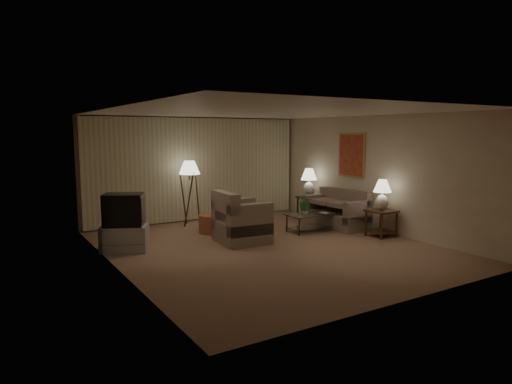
{
  "coord_description": "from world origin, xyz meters",
  "views": [
    {
      "loc": [
        -4.92,
        -7.56,
        2.3
      ],
      "look_at": [
        0.09,
        0.6,
        1.05
      ],
      "focal_mm": 32.0,
      "sensor_mm": 36.0,
      "label": 1
    }
  ],
  "objects_px": {
    "tv_cabinet": "(125,238)",
    "ottoman": "(213,224)",
    "table_lamp_near": "(382,192)",
    "vase": "(305,211)",
    "side_table_far": "(309,203)",
    "table_lamp_far": "(309,180)",
    "floor_lamp": "(190,192)",
    "sofa": "(335,212)",
    "armchair": "(242,222)",
    "crt_tv": "(124,210)",
    "side_table_near": "(381,218)",
    "coffee_table": "(310,220)"
  },
  "relations": [
    {
      "from": "tv_cabinet",
      "to": "ottoman",
      "type": "relative_size",
      "value": 1.63
    },
    {
      "from": "table_lamp_near",
      "to": "vase",
      "type": "distance_m",
      "value": 1.78
    },
    {
      "from": "side_table_far",
      "to": "table_lamp_far",
      "type": "bearing_deg",
      "value": -153.43
    },
    {
      "from": "table_lamp_far",
      "to": "floor_lamp",
      "type": "bearing_deg",
      "value": 165.42
    },
    {
      "from": "sofa",
      "to": "table_lamp_far",
      "type": "bearing_deg",
      "value": 169.42
    },
    {
      "from": "sofa",
      "to": "table_lamp_near",
      "type": "relative_size",
      "value": 2.53
    },
    {
      "from": "armchair",
      "to": "crt_tv",
      "type": "distance_m",
      "value": 2.41
    },
    {
      "from": "armchair",
      "to": "side_table_far",
      "type": "distance_m",
      "value": 3.22
    },
    {
      "from": "side_table_far",
      "to": "crt_tv",
      "type": "height_order",
      "value": "crt_tv"
    },
    {
      "from": "table_lamp_far",
      "to": "crt_tv",
      "type": "bearing_deg",
      "value": -170.8
    },
    {
      "from": "side_table_far",
      "to": "table_lamp_far",
      "type": "height_order",
      "value": "table_lamp_far"
    },
    {
      "from": "table_lamp_near",
      "to": "sofa",
      "type": "bearing_deg",
      "value": 96.34
    },
    {
      "from": "table_lamp_near",
      "to": "crt_tv",
      "type": "height_order",
      "value": "table_lamp_near"
    },
    {
      "from": "side_table_far",
      "to": "floor_lamp",
      "type": "xyz_separation_m",
      "value": [
        -3.1,
        0.81,
        0.43
      ]
    },
    {
      "from": "side_table_near",
      "to": "table_lamp_far",
      "type": "height_order",
      "value": "table_lamp_far"
    },
    {
      "from": "armchair",
      "to": "vase",
      "type": "relative_size",
      "value": 7.96
    },
    {
      "from": "floor_lamp",
      "to": "ottoman",
      "type": "height_order",
      "value": "floor_lamp"
    },
    {
      "from": "tv_cabinet",
      "to": "floor_lamp",
      "type": "distance_m",
      "value": 2.73
    },
    {
      "from": "side_table_near",
      "to": "coffee_table",
      "type": "relative_size",
      "value": 0.53
    },
    {
      "from": "armchair",
      "to": "coffee_table",
      "type": "distance_m",
      "value": 1.9
    },
    {
      "from": "table_lamp_near",
      "to": "coffee_table",
      "type": "height_order",
      "value": "table_lamp_near"
    },
    {
      "from": "side_table_near",
      "to": "vase",
      "type": "bearing_deg",
      "value": 132.7
    },
    {
      "from": "ottoman",
      "to": "floor_lamp",
      "type": "bearing_deg",
      "value": 94.67
    },
    {
      "from": "side_table_far",
      "to": "tv_cabinet",
      "type": "xyz_separation_m",
      "value": [
        -5.2,
        -0.84,
        -0.16
      ]
    },
    {
      "from": "vase",
      "to": "armchair",
      "type": "bearing_deg",
      "value": -177.53
    },
    {
      "from": "armchair",
      "to": "table_lamp_near",
      "type": "xyz_separation_m",
      "value": [
        2.89,
        -1.17,
        0.57
      ]
    },
    {
      "from": "armchair",
      "to": "floor_lamp",
      "type": "relative_size",
      "value": 0.72
    },
    {
      "from": "tv_cabinet",
      "to": "floor_lamp",
      "type": "height_order",
      "value": "floor_lamp"
    },
    {
      "from": "armchair",
      "to": "tv_cabinet",
      "type": "xyz_separation_m",
      "value": [
        -2.31,
        0.58,
        -0.18
      ]
    },
    {
      "from": "coffee_table",
      "to": "tv_cabinet",
      "type": "bearing_deg",
      "value": 173.1
    },
    {
      "from": "armchair",
      "to": "ottoman",
      "type": "relative_size",
      "value": 1.84
    },
    {
      "from": "tv_cabinet",
      "to": "ottoman",
      "type": "height_order",
      "value": "tv_cabinet"
    },
    {
      "from": "armchair",
      "to": "floor_lamp",
      "type": "xyz_separation_m",
      "value": [
        -0.21,
        2.23,
        0.41
      ]
    },
    {
      "from": "table_lamp_far",
      "to": "coffee_table",
      "type": "xyz_separation_m",
      "value": [
        -1.0,
        -1.35,
        -0.76
      ]
    },
    {
      "from": "side_table_near",
      "to": "table_lamp_far",
      "type": "relative_size",
      "value": 0.8
    },
    {
      "from": "side_table_far",
      "to": "table_lamp_far",
      "type": "relative_size",
      "value": 0.8
    },
    {
      "from": "coffee_table",
      "to": "vase",
      "type": "bearing_deg",
      "value": -180.0
    },
    {
      "from": "armchair",
      "to": "table_lamp_near",
      "type": "height_order",
      "value": "table_lamp_near"
    },
    {
      "from": "table_lamp_near",
      "to": "floor_lamp",
      "type": "xyz_separation_m",
      "value": [
        -3.1,
        3.41,
        -0.16
      ]
    },
    {
      "from": "table_lamp_near",
      "to": "armchair",
      "type": "bearing_deg",
      "value": 157.89
    },
    {
      "from": "ottoman",
      "to": "armchair",
      "type": "bearing_deg",
      "value": -83.99
    },
    {
      "from": "sofa",
      "to": "tv_cabinet",
      "type": "xyz_separation_m",
      "value": [
        -5.05,
        0.41,
        -0.11
      ]
    },
    {
      "from": "vase",
      "to": "sofa",
      "type": "bearing_deg",
      "value": 5.69
    },
    {
      "from": "ottoman",
      "to": "vase",
      "type": "bearing_deg",
      "value": -30.14
    },
    {
      "from": "side_table_far",
      "to": "crt_tv",
      "type": "xyz_separation_m",
      "value": [
        -5.2,
        -0.84,
        0.41
      ]
    },
    {
      "from": "side_table_far",
      "to": "vase",
      "type": "height_order",
      "value": "side_table_far"
    },
    {
      "from": "side_table_near",
      "to": "crt_tv",
      "type": "height_order",
      "value": "crt_tv"
    },
    {
      "from": "side_table_near",
      "to": "table_lamp_near",
      "type": "bearing_deg",
      "value": 176.42
    },
    {
      "from": "table_lamp_far",
      "to": "crt_tv",
      "type": "relative_size",
      "value": 0.84
    },
    {
      "from": "side_table_far",
      "to": "vase",
      "type": "xyz_separation_m",
      "value": [
        -1.15,
        -1.35,
        0.08
      ]
    }
  ]
}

